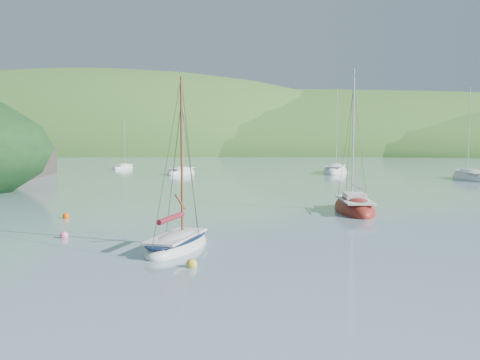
{
  "coord_description": "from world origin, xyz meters",
  "views": [
    {
      "loc": [
        3.33,
        -23.84,
        5.03
      ],
      "look_at": [
        1.77,
        8.0,
        2.51
      ],
      "focal_mm": 40.0,
      "sensor_mm": 36.0,
      "label": 1
    }
  ],
  "objects_px": {
    "distant_sloop_d": "(471,178)",
    "distant_sloop_a": "(181,173)",
    "daysailer_white": "(177,244)",
    "distant_sloop_b": "(335,172)",
    "distant_sloop_c": "(123,168)",
    "sloop_red": "(354,209)"
  },
  "relations": [
    {
      "from": "daysailer_white",
      "to": "distant_sloop_c",
      "type": "xyz_separation_m",
      "value": [
        -19.19,
        61.79,
        -0.05
      ]
    },
    {
      "from": "sloop_red",
      "to": "distant_sloop_a",
      "type": "distance_m",
      "value": 41.0
    },
    {
      "from": "daysailer_white",
      "to": "distant_sloop_b",
      "type": "relative_size",
      "value": 0.65
    },
    {
      "from": "distant_sloop_b",
      "to": "distant_sloop_c",
      "type": "relative_size",
      "value": 1.55
    },
    {
      "from": "distant_sloop_b",
      "to": "distant_sloop_d",
      "type": "relative_size",
      "value": 1.07
    },
    {
      "from": "daysailer_white",
      "to": "distant_sloop_a",
      "type": "height_order",
      "value": "distant_sloop_a"
    },
    {
      "from": "distant_sloop_a",
      "to": "distant_sloop_b",
      "type": "xyz_separation_m",
      "value": [
        21.71,
        3.6,
        0.04
      ]
    },
    {
      "from": "daysailer_white",
      "to": "sloop_red",
      "type": "distance_m",
      "value": 16.2
    },
    {
      "from": "distant_sloop_d",
      "to": "distant_sloop_a",
      "type": "bearing_deg",
      "value": 165.69
    },
    {
      "from": "sloop_red",
      "to": "distant_sloop_b",
      "type": "relative_size",
      "value": 0.82
    },
    {
      "from": "distant_sloop_d",
      "to": "distant_sloop_c",
      "type": "bearing_deg",
      "value": 155.29
    },
    {
      "from": "distant_sloop_a",
      "to": "distant_sloop_b",
      "type": "bearing_deg",
      "value": 26.88
    },
    {
      "from": "distant_sloop_c",
      "to": "distant_sloop_d",
      "type": "relative_size",
      "value": 0.69
    },
    {
      "from": "daysailer_white",
      "to": "distant_sloop_d",
      "type": "distance_m",
      "value": 50.46
    },
    {
      "from": "sloop_red",
      "to": "distant_sloop_c",
      "type": "xyz_separation_m",
      "value": [
        -29.26,
        49.1,
        -0.05
      ]
    },
    {
      "from": "sloop_red",
      "to": "distant_sloop_a",
      "type": "bearing_deg",
      "value": 114.64
    },
    {
      "from": "daysailer_white",
      "to": "distant_sloop_a",
      "type": "xyz_separation_m",
      "value": [
        -7.75,
        49.62,
        -0.03
      ]
    },
    {
      "from": "sloop_red",
      "to": "distant_sloop_c",
      "type": "distance_m",
      "value": 57.15
    },
    {
      "from": "sloop_red",
      "to": "daysailer_white",
      "type": "bearing_deg",
      "value": -129.51
    },
    {
      "from": "daysailer_white",
      "to": "distant_sloop_a",
      "type": "bearing_deg",
      "value": 111.96
    },
    {
      "from": "distant_sloop_b",
      "to": "distant_sloop_d",
      "type": "bearing_deg",
      "value": -24.63
    },
    {
      "from": "distant_sloop_a",
      "to": "distant_sloop_d",
      "type": "bearing_deg",
      "value": 4.91
    }
  ]
}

